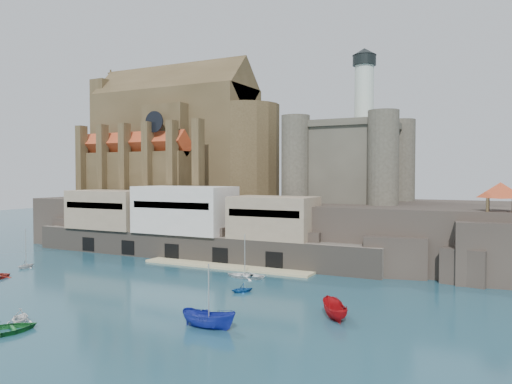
{
  "coord_description": "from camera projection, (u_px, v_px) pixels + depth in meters",
  "views": [
    {
      "loc": [
        43.2,
        -51.84,
        15.17
      ],
      "look_at": [
        0.37,
        32.0,
        11.88
      ],
      "focal_mm": 35.0,
      "sensor_mm": 36.0,
      "label": 1
    }
  ],
  "objects": [
    {
      "name": "ground",
      "position": [
        144.0,
        289.0,
        66.31
      ],
      "size": [
        300.0,
        300.0,
        0.0
      ],
      "primitive_type": "plane",
      "color": "#173C4C",
      "rests_on": "ground"
    },
    {
      "name": "promontory",
      "position": [
        270.0,
        225.0,
        101.26
      ],
      "size": [
        100.0,
        36.0,
        10.0
      ],
      "color": "black",
      "rests_on": "ground"
    },
    {
      "name": "quay",
      "position": [
        183.0,
        224.0,
        91.26
      ],
      "size": [
        70.0,
        12.0,
        13.05
      ],
      "color": "#635A4F",
      "rests_on": "ground"
    },
    {
      "name": "church",
      "position": [
        180.0,
        144.0,
        113.75
      ],
      "size": [
        47.0,
        25.93,
        30.51
      ],
      "color": "#453720",
      "rests_on": "promontory"
    },
    {
      "name": "castle_keep",
      "position": [
        351.0,
        158.0,
        94.92
      ],
      "size": [
        21.2,
        21.2,
        29.3
      ],
      "color": "#433F34",
      "rests_on": "promontory"
    },
    {
      "name": "rock_outcrop",
      "position": [
        499.0,
        254.0,
        70.07
      ],
      "size": [
        14.5,
        10.5,
        8.7
      ],
      "color": "black",
      "rests_on": "ground"
    },
    {
      "name": "pavilion",
      "position": [
        501.0,
        192.0,
        69.91
      ],
      "size": [
        6.4,
        6.4,
        5.4
      ],
      "color": "#453720",
      "rests_on": "rock_outcrop"
    },
    {
      "name": "boat_1",
      "position": [
        20.0,
        323.0,
        50.95
      ],
      "size": [
        3.44,
        3.23,
        3.42
      ],
      "primitive_type": "imported",
      "rotation": [
        0.0,
        0.0,
        0.65
      ],
      "color": "white",
      "rests_on": "ground"
    },
    {
      "name": "boat_2",
      "position": [
        209.0,
        328.0,
        49.22
      ],
      "size": [
        2.4,
        2.34,
        5.89
      ],
      "primitive_type": "imported",
      "rotation": [
        0.0,
        0.0,
        1.63
      ],
      "color": "#1D2C9A",
      "rests_on": "ground"
    },
    {
      "name": "boat_3",
      "position": [
        2.0,
        334.0,
        47.48
      ],
      "size": [
        4.76,
        3.12,
        6.47
      ],
      "primitive_type": "imported",
      "rotation": [
        0.0,
        0.0,
        2.72
      ],
      "color": "#19662A",
      "rests_on": "ground"
    },
    {
      "name": "boat_4",
      "position": [
        26.0,
        268.0,
        80.94
      ],
      "size": [
        2.62,
        1.62,
        3.01
      ],
      "primitive_type": "imported",
      "rotation": [
        0.0,
        0.0,
        3.15
      ],
      "color": "silver",
      "rests_on": "ground"
    },
    {
      "name": "boat_5",
      "position": [
        334.0,
        318.0,
        52.75
      ],
      "size": [
        2.9,
        2.92,
        5.52
      ],
      "primitive_type": "imported",
      "rotation": [
        0.0,
        0.0,
        3.71
      ],
      "color": "#A50D12",
      "rests_on": "ground"
    },
    {
      "name": "boat_6",
      "position": [
        245.0,
        277.0,
        73.48
      ],
      "size": [
        1.4,
        4.17,
        5.76
      ],
      "primitive_type": "imported",
      "rotation": [
        0.0,
        0.0,
        4.76
      ],
      "color": "white",
      "rests_on": "ground"
    },
    {
      "name": "boat_7",
      "position": [
        242.0,
        292.0,
        64.27
      ],
      "size": [
        2.86,
        2.77,
        2.87
      ],
      "primitive_type": "imported",
      "rotation": [
        0.0,
        0.0,
        5.57
      ],
      "color": "#144B91",
      "rests_on": "ground"
    }
  ]
}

